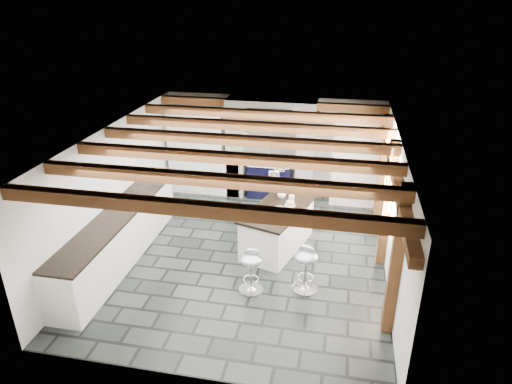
% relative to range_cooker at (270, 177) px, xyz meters
% --- Properties ---
extents(ground, '(6.00, 6.00, 0.00)m').
position_rel_range_cooker_xyz_m(ground, '(0.00, -2.68, -0.47)').
color(ground, black).
rests_on(ground, ground).
extents(room_shell, '(6.00, 6.03, 6.00)m').
position_rel_range_cooker_xyz_m(room_shell, '(-0.61, -1.26, 0.60)').
color(room_shell, white).
rests_on(room_shell, ground).
extents(range_cooker, '(1.00, 0.63, 0.99)m').
position_rel_range_cooker_xyz_m(range_cooker, '(0.00, 0.00, 0.00)').
color(range_cooker, black).
rests_on(range_cooker, ground).
extents(kitchen_island, '(1.32, 1.85, 1.10)m').
position_rel_range_cooker_xyz_m(kitchen_island, '(0.52, -2.31, -0.04)').
color(kitchen_island, white).
rests_on(kitchen_island, ground).
extents(bar_stool_near, '(0.50, 0.50, 0.79)m').
position_rel_range_cooker_xyz_m(bar_stool_near, '(1.17, -3.54, 0.02)').
color(bar_stool_near, silver).
rests_on(bar_stool_near, ground).
extents(bar_stool_far, '(0.40, 0.40, 0.74)m').
position_rel_range_cooker_xyz_m(bar_stool_far, '(0.30, -3.74, -0.00)').
color(bar_stool_far, silver).
rests_on(bar_stool_far, ground).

